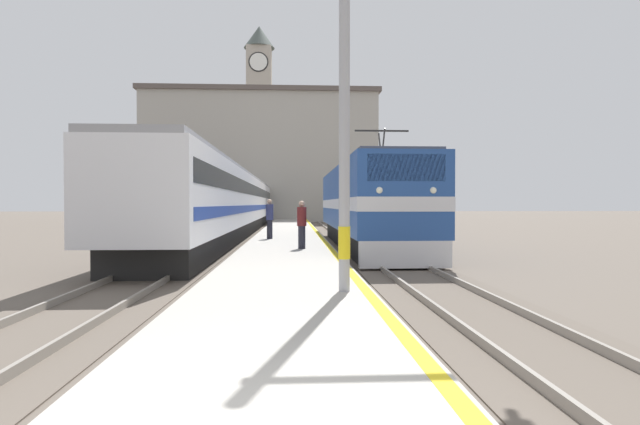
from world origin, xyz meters
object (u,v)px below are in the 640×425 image
person_on_platform (270,218)px  second_waiting_passenger (302,223)px  catenary_mast (352,73)px  passenger_train (237,202)px  locomotive_train (366,205)px  clock_tower (259,117)px

person_on_platform → second_waiting_passenger: size_ratio=1.06×
catenary_mast → passenger_train: bearing=100.8°
catenary_mast → person_on_platform: size_ratio=4.28×
catenary_mast → second_waiting_passenger: bearing=95.0°
locomotive_train → second_waiting_passenger: size_ratio=9.60×
person_on_platform → clock_tower: bearing=94.4°
passenger_train → catenary_mast: (4.99, -26.16, 2.32)m
locomotive_train → person_on_platform: locomotive_train is taller
person_on_platform → second_waiting_passenger: person_on_platform is taller
catenary_mast → clock_tower: size_ratio=0.31×
passenger_train → clock_tower: bearing=91.0°
passenger_train → person_on_platform: bearing=-76.9°
locomotive_train → person_on_platform: 4.47m
locomotive_train → passenger_train: bearing=119.7°
passenger_train → catenary_mast: catenary_mast is taller
locomotive_train → clock_tower: bearing=100.1°
catenary_mast → second_waiting_passenger: 9.38m
locomotive_train → passenger_train: (-7.22, 12.68, 0.15)m
catenary_mast → second_waiting_passenger: (-0.78, 8.81, -3.12)m
passenger_train → clock_tower: clock_tower is taller
clock_tower → person_on_platform: bearing=-85.6°
locomotive_train → clock_tower: 45.79m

